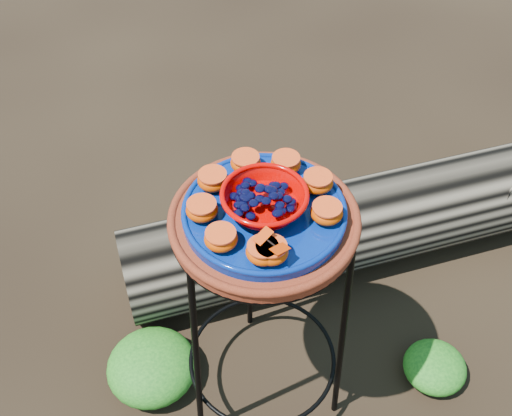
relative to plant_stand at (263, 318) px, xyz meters
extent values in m
plane|color=black|center=(0.00, 0.00, -0.35)|extent=(60.00, 60.00, 0.00)
cylinder|color=#541A09|center=(0.00, 0.00, 0.37)|extent=(0.40, 0.40, 0.03)
cylinder|color=navy|center=(0.00, 0.00, 0.39)|extent=(0.34, 0.34, 0.02)
ellipsoid|color=#BD3100|center=(-0.01, -0.13, 0.42)|extent=(0.07, 0.07, 0.04)
ellipsoid|color=#BD3100|center=(0.12, -0.05, 0.42)|extent=(0.07, 0.07, 0.04)
ellipsoid|color=#BD3100|center=(0.12, 0.04, 0.42)|extent=(0.07, 0.07, 0.04)
ellipsoid|color=#BD3100|center=(0.07, 0.11, 0.42)|extent=(0.07, 0.07, 0.04)
ellipsoid|color=#BD3100|center=(-0.02, 0.13, 0.42)|extent=(0.07, 0.07, 0.04)
ellipsoid|color=#BD3100|center=(-0.10, 0.09, 0.42)|extent=(0.07, 0.07, 0.04)
ellipsoid|color=#BD3100|center=(-0.13, 0.00, 0.42)|extent=(0.07, 0.07, 0.04)
ellipsoid|color=#BD3100|center=(-0.10, -0.08, 0.42)|extent=(0.07, 0.07, 0.04)
ellipsoid|color=#BD3100|center=(-0.03, -0.13, 0.42)|extent=(0.07, 0.07, 0.04)
ellipsoid|color=#144B13|center=(-0.31, 0.08, -0.28)|extent=(0.26, 0.26, 0.13)
ellipsoid|color=#144B13|center=(0.51, -0.05, -0.30)|extent=(0.19, 0.19, 0.09)
ellipsoid|color=#144B13|center=(-0.05, 0.60, -0.28)|extent=(0.30, 0.30, 0.15)
camera|label=1|loc=(-0.17, -0.90, 1.38)|focal=45.00mm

